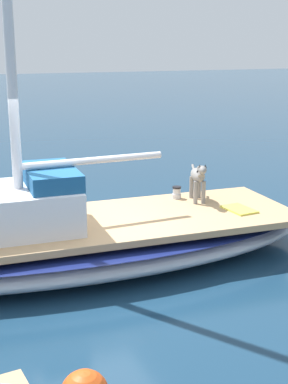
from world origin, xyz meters
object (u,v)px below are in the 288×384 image
sailboat_main (83,243)px  deck_towel (239,209)px  dog_grey (198,177)px  deck_winch (177,193)px

sailboat_main → deck_towel: size_ratio=13.23×
dog_grey → deck_towel: bearing=-153.9°
deck_winch → deck_towel: (-1.03, -0.59, -0.08)m
sailboat_main → dog_grey: 2.25m
dog_grey → deck_towel: dog_grey is taller
dog_grey → deck_towel: size_ratio=1.63×
dog_grey → deck_winch: size_ratio=4.36×
deck_winch → deck_towel: bearing=-150.3°
deck_winch → deck_towel: size_ratio=0.38×
dog_grey → deck_winch: (0.31, 0.24, -0.32)m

